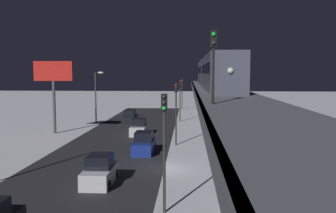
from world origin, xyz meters
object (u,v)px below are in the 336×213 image
Objects in this scene: subway_train at (213,72)px; sedan_white at (100,172)px; traffic_light_mid at (176,105)px; sedan_black at (130,118)px; sedan_white_2 at (139,128)px; traffic_light_far at (180,94)px; traffic_light_near at (164,136)px; rail_signal at (213,54)px; traffic_light_distant at (182,89)px; sedan_blue at (144,144)px; commercial_billboard at (53,78)px.

sedan_white is (9.05, 21.72, -6.77)m from subway_train.
sedan_black is at bearing -65.43° from traffic_light_mid.
sedan_white_2 is 0.65× the size of traffic_light_far.
sedan_white_2 and sedan_black have the same top height.
sedan_white_2 is 0.65× the size of traffic_light_near.
traffic_light_mid is at bearing -81.41° from rail_signal.
traffic_light_distant reaches higher than sedan_white.
sedan_blue is at bearing 85.89° from traffic_light_distant.
traffic_light_distant is (0.00, -55.08, 0.00)m from traffic_light_near.
traffic_light_near is at bearing -46.46° from sedan_white.
rail_signal is 11.28m from sedan_white.
sedan_black is 0.72× the size of traffic_light_mid.
sedan_white is 0.91× the size of sedan_blue.
sedan_white is at bearing -90.00° from sedan_white_2.
traffic_light_distant is at bearing 84.64° from sedan_white.
traffic_light_near is (-2.90, 14.69, 3.40)m from sedan_blue.
traffic_light_near is 36.72m from traffic_light_far.
sedan_white_2 is at bearing 81.26° from traffic_light_distant.
commercial_billboard is (10.57, -0.39, 6.03)m from sedan_white_2.
sedan_black is 13.93m from commercial_billboard.
rail_signal reaches higher than sedan_blue.
sedan_white_2 is 0.65× the size of traffic_light_distant.
sedan_blue is 5.78m from traffic_light_mid.
traffic_light_mid is at bearing 70.69° from sedan_white.
rail_signal is 0.62× the size of traffic_light_distant.
sedan_white is at bearing 117.92° from commercial_billboard.
sedan_white is 32.30m from traffic_light_far.
traffic_light_far is at bearing -90.00° from traffic_light_mid.
sedan_blue is 17.14m from commercial_billboard.
sedan_black is at bearing -34.33° from subway_train.
traffic_light_far is 1.00× the size of traffic_light_distant.
rail_signal is 0.62× the size of traffic_light_mid.
rail_signal is at bearing 86.07° from subway_train.
sedan_white_2 is 0.91× the size of sedan_black.
traffic_light_mid is at bearing -52.61° from sedan_white_2.
rail_signal is 54.17m from traffic_light_distant.
commercial_billboard is (10.57, -19.96, 6.04)m from sedan_white.
sedan_black is 1.02× the size of sedan_blue.
subway_train is at bearing 58.81° from sedan_blue.
subway_train reaches higher than commercial_billboard.
sedan_black is at bearing 14.64° from traffic_light_far.
commercial_billboard is at bearing 51.74° from sedan_black.
commercial_billboard is (15.27, -24.90, 2.63)m from traffic_light_near.
traffic_light_far is (2.60, -35.58, -4.31)m from rail_signal.
traffic_light_near and traffic_light_distant have the same top height.
traffic_light_mid is (0.00, -18.36, 0.00)m from traffic_light_near.
sedan_blue is (-1.80, -9.74, 0.01)m from sedan_white.
rail_signal is 0.45× the size of commercial_billboard.
traffic_light_mid is (4.35, 8.31, -3.36)m from subway_train.
sedan_black is at bearing 102.91° from sedan_blue.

